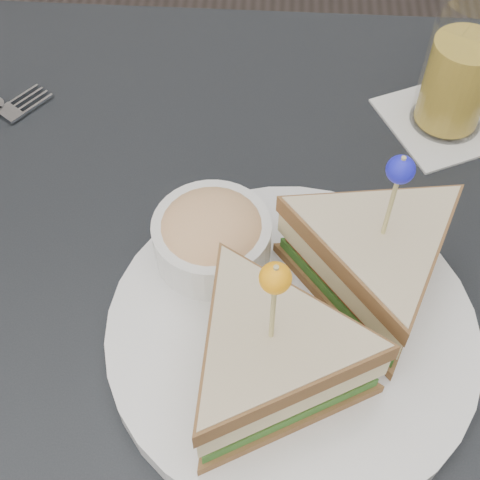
% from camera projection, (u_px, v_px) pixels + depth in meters
% --- Properties ---
extents(table, '(0.80, 0.80, 0.75)m').
position_uv_depth(table, '(229.00, 327.00, 0.64)').
color(table, black).
rests_on(table, ground).
extents(plate_meal, '(0.33, 0.31, 0.17)m').
position_uv_depth(plate_meal, '(305.00, 306.00, 0.51)').
color(plate_meal, white).
rests_on(plate_meal, table).
extents(drink_set, '(0.15, 0.15, 0.15)m').
position_uv_depth(drink_set, '(460.00, 72.00, 0.65)').
color(drink_set, white).
rests_on(drink_set, table).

